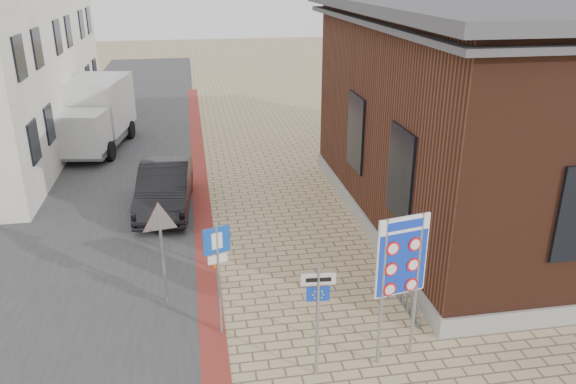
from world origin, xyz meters
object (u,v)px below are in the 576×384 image
object	(u,v)px
box_truck	(94,114)
border_sign	(402,259)
parking_sign	(218,260)
bollard	(214,252)
essen_sign	(318,305)
sedan	(165,187)

from	to	relation	value
box_truck	border_sign	bearing A→B (deg)	-54.55
parking_sign	box_truck	bearing A→B (deg)	89.25
border_sign	bollard	bearing A→B (deg)	116.40
parking_sign	bollard	bearing A→B (deg)	72.14
box_truck	border_sign	world-z (taller)	border_sign
border_sign	bollard	xyz separation A→B (m)	(-3.52, 4.50, -1.87)
essen_sign	parking_sign	world-z (taller)	parking_sign
box_truck	bollard	xyz separation A→B (m)	(4.67, -12.17, -1.07)
sedan	essen_sign	size ratio (longest dim) A/B	1.91
essen_sign	parking_sign	bearing A→B (deg)	141.38
border_sign	essen_sign	distance (m)	1.88
parking_sign	bollard	world-z (taller)	parking_sign
sedan	bollard	distance (m)	4.72
sedan	box_truck	world-z (taller)	box_truck
sedan	box_truck	xyz separation A→B (m)	(-3.27, 7.68, 0.79)
essen_sign	parking_sign	size ratio (longest dim) A/B	0.91
parking_sign	essen_sign	bearing A→B (deg)	-61.11
box_truck	sedan	bearing A→B (deg)	-57.64
essen_sign	border_sign	bearing A→B (deg)	11.29
sedan	parking_sign	distance (m)	7.70
essen_sign	bollard	distance (m)	5.16
box_truck	border_sign	xyz separation A→B (m)	(8.19, -16.67, 0.80)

